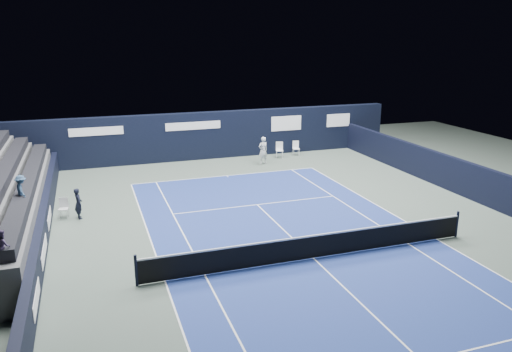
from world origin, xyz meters
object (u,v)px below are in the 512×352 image
Objects in this scene: folding_chair_back_b at (296,147)px; tennis_player at (263,150)px; line_judge_chair at (64,206)px; tennis_net at (314,246)px; folding_chair_back_a at (279,147)px.

tennis_player reaches higher than folding_chair_back_b.
tennis_player is at bearing 38.82° from line_judge_chair.
tennis_net is at bearing -102.09° from tennis_player.
tennis_net is (-4.62, -15.18, -0.19)m from folding_chair_back_a.
folding_chair_back_a is at bearing 40.29° from line_judge_chair.
folding_chair_back_a is 2.12m from tennis_player.
folding_chair_back_b is at bearing 38.83° from line_judge_chair.
line_judge_chair is (-14.76, -7.83, -0.03)m from folding_chair_back_b.
line_judge_chair is at bearing 139.24° from tennis_net.
folding_chair_back_b is 16.71m from line_judge_chair.
folding_chair_back_a is 1.35m from folding_chair_back_b.
folding_chair_back_a is at bearing -156.28° from folding_chair_back_b.
tennis_net reaches higher than line_judge_chair.
tennis_player is (-2.96, -1.58, 0.33)m from folding_chair_back_b.
tennis_net is at bearing -89.27° from folding_chair_back_a.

